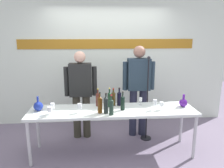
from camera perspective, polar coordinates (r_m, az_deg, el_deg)
name	(u,v)px	position (r m, az deg, el deg)	size (l,w,h in m)	color
ground_plane	(113,152)	(3.89, 0.19, -17.24)	(10.00, 10.00, 0.00)	slate
back_wall	(107,55)	(4.78, -1.25, 7.64)	(5.28, 0.11, 3.00)	white
display_table	(113,113)	(3.58, 0.20, -7.46)	(2.66, 0.65, 0.76)	white
decanter_blue_left	(38,106)	(3.67, -18.55, -5.43)	(0.15, 0.15, 0.23)	navy
decanter_blue_right	(183,103)	(3.85, 17.98, -4.59)	(0.13, 0.13, 0.21)	#531B92
presenter_left	(81,90)	(4.10, -8.07, -1.48)	(0.60, 0.22, 1.64)	#353327
presenter_right	(138,85)	(4.16, 6.87, -0.34)	(0.60, 0.22, 1.74)	#25283C
wine_bottle_0	(98,99)	(3.69, -3.66, -3.82)	(0.07, 0.07, 0.30)	#53231B
wine_bottle_1	(123,102)	(3.50, 2.79, -4.76)	(0.07, 0.07, 0.30)	black
wine_bottle_2	(110,99)	(3.64, -0.65, -3.89)	(0.07, 0.07, 0.32)	#13321D
wine_bottle_3	(100,104)	(3.37, -3.15, -5.25)	(0.07, 0.07, 0.33)	#502C0A
wine_bottle_4	(113,98)	(3.71, 0.35, -3.65)	(0.07, 0.07, 0.30)	#423211
wine_bottle_5	(106,105)	(3.36, -1.57, -5.37)	(0.07, 0.07, 0.32)	black
wine_bottle_6	(111,106)	(3.29, -0.17, -5.83)	(0.07, 0.07, 0.31)	#1E3328
wine_bottle_7	(119,98)	(3.72, 1.88, -3.63)	(0.07, 0.07, 0.31)	black
wine_glass_left_0	(52,106)	(3.47, -15.16, -5.54)	(0.06, 0.06, 0.17)	white
wine_glass_left_1	(80,106)	(3.43, -8.38, -5.68)	(0.07, 0.07, 0.15)	white
wine_glass_left_2	(50,109)	(3.39, -15.83, -6.31)	(0.07, 0.07, 0.14)	white
wine_glass_right_0	(155,103)	(3.58, 11.06, -4.74)	(0.06, 0.06, 0.17)	white
wine_glass_right_1	(140,100)	(3.77, 7.39, -4.07)	(0.06, 0.06, 0.13)	white
wine_glass_right_2	(162,104)	(3.61, 12.75, -5.12)	(0.07, 0.07, 0.13)	white
microphone_stand	(147,112)	(4.15, 8.99, -7.25)	(0.20, 0.20, 1.57)	black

